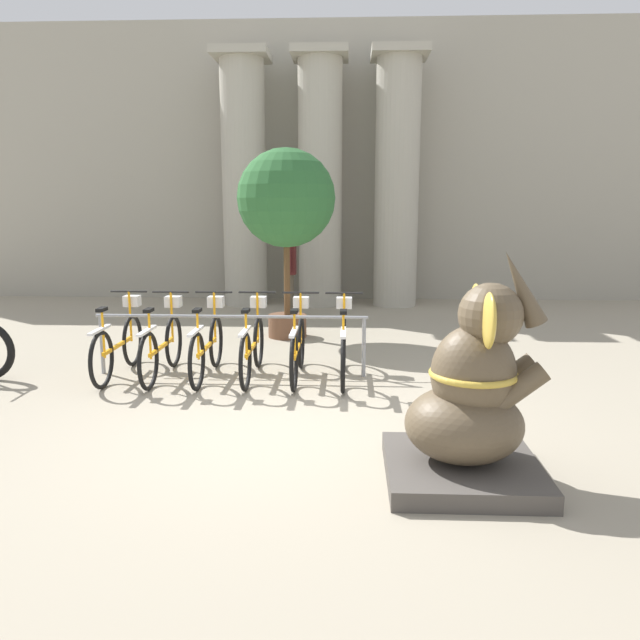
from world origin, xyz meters
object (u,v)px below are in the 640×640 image
(bicycle_2, at_px, (208,345))
(bicycle_4, at_px, (298,346))
(potted_tree, at_px, (286,203))
(bicycle_3, at_px, (253,345))
(bicycle_5, at_px, (344,347))
(bicycle_0, at_px, (119,344))
(elephant_statue, at_px, (471,403))
(person_pedestrian, at_px, (291,265))
(bicycle_1, at_px, (163,345))

(bicycle_2, height_order, bicycle_4, same)
(bicycle_4, distance_m, potted_tree, 3.01)
(bicycle_4, bearing_deg, bicycle_3, 179.17)
(bicycle_3, relative_size, bicycle_5, 1.00)
(bicycle_0, xyz_separation_m, bicycle_3, (1.68, -0.01, 0.00))
(bicycle_4, xyz_separation_m, elephant_statue, (1.56, -2.81, 0.21))
(elephant_statue, bearing_deg, bicycle_3, 127.03)
(bicycle_2, relative_size, elephant_statue, 0.96)
(elephant_statue, relative_size, person_pedestrian, 1.11)
(bicycle_1, xyz_separation_m, bicycle_5, (2.24, 0.00, 0.00))
(person_pedestrian, bearing_deg, bicycle_4, -83.58)
(bicycle_1, relative_size, elephant_statue, 0.96)
(bicycle_2, distance_m, bicycle_5, 1.68)
(elephant_statue, bearing_deg, potted_tree, 110.27)
(bicycle_5, xyz_separation_m, person_pedestrian, (-1.06, 4.43, 0.57))
(potted_tree, bearing_deg, bicycle_0, -127.72)
(bicycle_3, bearing_deg, potted_tree, 85.54)
(bicycle_3, bearing_deg, bicycle_2, -178.94)
(bicycle_2, xyz_separation_m, elephant_statue, (2.69, -2.81, 0.21))
(bicycle_3, xyz_separation_m, person_pedestrian, (0.06, 4.41, 0.57))
(bicycle_0, distance_m, bicycle_1, 0.56)
(potted_tree, bearing_deg, person_pedestrian, 93.62)
(elephant_statue, relative_size, potted_tree, 0.61)
(person_pedestrian, xyz_separation_m, potted_tree, (0.13, -1.98, 1.16))
(bicycle_3, bearing_deg, bicycle_5, -1.07)
(bicycle_2, bearing_deg, bicycle_0, 179.20)
(bicycle_1, xyz_separation_m, elephant_statue, (3.25, -2.79, 0.21))
(potted_tree, bearing_deg, bicycle_1, -118.15)
(bicycle_4, relative_size, person_pedestrian, 1.06)
(elephant_statue, bearing_deg, bicycle_5, 109.74)
(bicycle_0, relative_size, elephant_statue, 0.96)
(bicycle_4, distance_m, elephant_statue, 3.22)
(bicycle_3, height_order, potted_tree, potted_tree)
(bicycle_1, relative_size, bicycle_3, 1.00)
(bicycle_0, bearing_deg, bicycle_5, -0.54)
(bicycle_2, bearing_deg, bicycle_4, 0.11)
(bicycle_1, height_order, bicycle_5, same)
(bicycle_4, bearing_deg, bicycle_1, -179.43)
(elephant_statue, bearing_deg, bicycle_2, 133.74)
(bicycle_3, relative_size, potted_tree, 0.58)
(bicycle_1, xyz_separation_m, bicycle_3, (1.12, 0.03, 0.00))
(bicycle_0, relative_size, bicycle_4, 1.00)
(elephant_statue, height_order, person_pedestrian, elephant_statue)
(bicycle_0, bearing_deg, potted_tree, 52.28)
(bicycle_4, xyz_separation_m, person_pedestrian, (-0.50, 4.41, 0.57))
(bicycle_1, relative_size, bicycle_2, 1.00)
(bicycle_0, bearing_deg, bicycle_3, -0.18)
(person_pedestrian, bearing_deg, bicycle_1, -104.98)
(bicycle_5, bearing_deg, person_pedestrian, 103.43)
(bicycle_1, xyz_separation_m, bicycle_4, (1.68, 0.02, 0.00))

